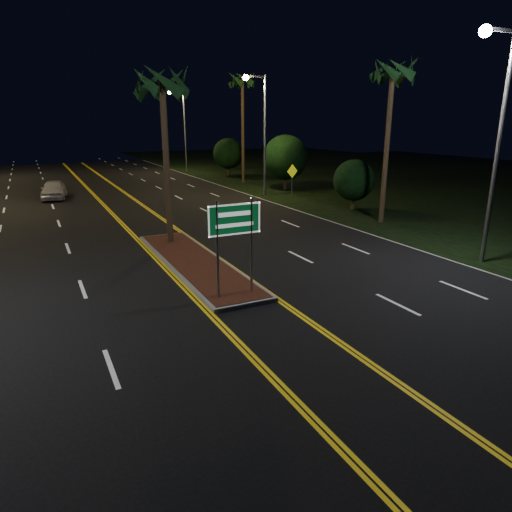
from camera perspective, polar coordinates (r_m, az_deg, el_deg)
ground at (r=13.05m, az=2.45°, el=-9.42°), size 120.00×120.00×0.00m
grass_right at (r=50.49m, az=19.21°, el=9.15°), size 40.00×110.00×0.01m
median_island at (r=19.02m, az=-7.69°, el=-0.81°), size 2.25×10.25×0.17m
highway_sign at (r=14.62m, az=-2.70°, el=3.46°), size 1.80×0.08×3.20m
streetlight_right_near at (r=20.39m, az=27.74°, el=14.58°), size 1.91×0.44×9.00m
streetlight_right_mid at (r=36.14m, az=0.56°, el=16.46°), size 1.91×0.44×9.00m
streetlight_right_far at (r=54.75m, az=-9.32°, el=16.28°), size 1.91×0.44×9.00m
palm_median at (r=21.58m, az=-11.67°, el=20.39°), size 2.40×2.40×8.30m
palm_right_near at (r=27.34m, az=16.73°, el=21.15°), size 2.40×2.40×9.30m
palm_right_far at (r=44.44m, az=-1.71°, el=20.97°), size 2.40×2.40×10.30m
shrub_near at (r=31.16m, az=12.14°, el=9.24°), size 2.70×2.70×3.30m
shrub_mid at (r=39.63m, az=3.69°, el=12.19°), size 3.78×3.78×4.62m
shrub_far at (r=50.31m, az=-3.50°, el=12.67°), size 3.24×3.24×3.96m
car_near at (r=38.19m, az=-23.99°, el=7.77°), size 2.76×5.15×1.64m
warning_sign at (r=36.23m, az=4.55°, el=9.98°), size 1.02×0.23×2.46m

